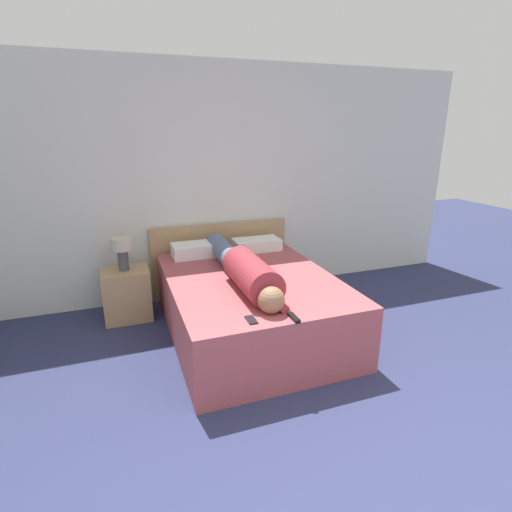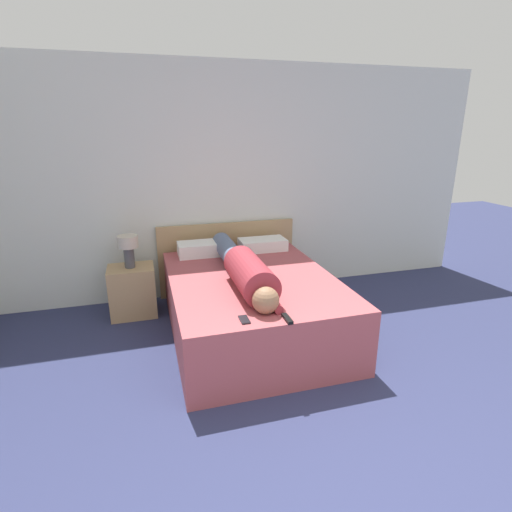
{
  "view_description": "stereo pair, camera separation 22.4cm",
  "coord_description": "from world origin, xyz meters",
  "px_view_note": "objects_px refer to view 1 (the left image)",
  "views": [
    {
      "loc": [
        -1.14,
        -0.61,
        1.91
      ],
      "look_at": [
        -0.01,
        2.54,
        0.83
      ],
      "focal_mm": 28.0,
      "sensor_mm": 36.0,
      "label": 1
    },
    {
      "loc": [
        -0.93,
        -0.68,
        1.91
      ],
      "look_at": [
        -0.01,
        2.54,
        0.83
      ],
      "focal_mm": 28.0,
      "sensor_mm": 36.0,
      "label": 2
    }
  ],
  "objects_px": {
    "cell_phone": "(251,320)",
    "pillow_second": "(257,244)",
    "bed": "(251,305)",
    "nightstand": "(127,294)",
    "table_lamp": "(122,249)",
    "person_lying": "(244,269)",
    "tv_remote": "(294,318)",
    "pillow_near_headboard": "(198,250)"
  },
  "relations": [
    {
      "from": "cell_phone",
      "to": "pillow_second",
      "type": "bearing_deg",
      "value": 68.76
    },
    {
      "from": "bed",
      "to": "nightstand",
      "type": "distance_m",
      "value": 1.32
    },
    {
      "from": "nightstand",
      "to": "bed",
      "type": "bearing_deg",
      "value": -33.58
    },
    {
      "from": "table_lamp",
      "to": "cell_phone",
      "type": "bearing_deg",
      "value": -62.62
    },
    {
      "from": "bed",
      "to": "table_lamp",
      "type": "distance_m",
      "value": 1.4
    },
    {
      "from": "person_lying",
      "to": "tv_remote",
      "type": "xyz_separation_m",
      "value": [
        0.12,
        -0.82,
        -0.12
      ]
    },
    {
      "from": "bed",
      "to": "cell_phone",
      "type": "xyz_separation_m",
      "value": [
        -0.29,
        -0.84,
        0.3
      ]
    },
    {
      "from": "pillow_near_headboard",
      "to": "cell_phone",
      "type": "distance_m",
      "value": 1.64
    },
    {
      "from": "pillow_near_headboard",
      "to": "tv_remote",
      "type": "bearing_deg",
      "value": -78.92
    },
    {
      "from": "table_lamp",
      "to": "bed",
      "type": "bearing_deg",
      "value": -33.58
    },
    {
      "from": "pillow_second",
      "to": "tv_remote",
      "type": "relative_size",
      "value": 3.47
    },
    {
      "from": "person_lying",
      "to": "pillow_second",
      "type": "xyz_separation_m",
      "value": [
        0.45,
        0.9,
        -0.07
      ]
    },
    {
      "from": "table_lamp",
      "to": "nightstand",
      "type": "bearing_deg",
      "value": 90.0
    },
    {
      "from": "bed",
      "to": "person_lying",
      "type": "distance_m",
      "value": 0.45
    },
    {
      "from": "pillow_near_headboard",
      "to": "pillow_second",
      "type": "xyz_separation_m",
      "value": [
        0.67,
        0.0,
        -0.01
      ]
    },
    {
      "from": "person_lying",
      "to": "pillow_near_headboard",
      "type": "relative_size",
      "value": 3.27
    },
    {
      "from": "pillow_near_headboard",
      "to": "person_lying",
      "type": "bearing_deg",
      "value": -76.2
    },
    {
      "from": "nightstand",
      "to": "tv_remote",
      "type": "distance_m",
      "value": 2.02
    },
    {
      "from": "cell_phone",
      "to": "tv_remote",
      "type": "bearing_deg",
      "value": -15.41
    },
    {
      "from": "pillow_near_headboard",
      "to": "pillow_second",
      "type": "distance_m",
      "value": 0.67
    },
    {
      "from": "pillow_second",
      "to": "cell_phone",
      "type": "distance_m",
      "value": 1.76
    },
    {
      "from": "cell_phone",
      "to": "nightstand",
      "type": "bearing_deg",
      "value": 117.38
    },
    {
      "from": "person_lying",
      "to": "pillow_second",
      "type": "bearing_deg",
      "value": 63.45
    },
    {
      "from": "person_lying",
      "to": "pillow_near_headboard",
      "type": "bearing_deg",
      "value": 103.8
    },
    {
      "from": "pillow_second",
      "to": "tv_remote",
      "type": "xyz_separation_m",
      "value": [
        -0.34,
        -1.72,
        -0.05
      ]
    },
    {
      "from": "person_lying",
      "to": "tv_remote",
      "type": "relative_size",
      "value": 11.95
    },
    {
      "from": "table_lamp",
      "to": "cell_phone",
      "type": "height_order",
      "value": "table_lamp"
    },
    {
      "from": "person_lying",
      "to": "cell_phone",
      "type": "bearing_deg",
      "value": -104.15
    },
    {
      "from": "table_lamp",
      "to": "cell_phone",
      "type": "distance_m",
      "value": 1.78
    },
    {
      "from": "table_lamp",
      "to": "pillow_second",
      "type": "relative_size",
      "value": 0.65
    },
    {
      "from": "pillow_second",
      "to": "cell_phone",
      "type": "xyz_separation_m",
      "value": [
        -0.64,
        -1.64,
        -0.06
      ]
    },
    {
      "from": "bed",
      "to": "tv_remote",
      "type": "relative_size",
      "value": 13.21
    },
    {
      "from": "bed",
      "to": "cell_phone",
      "type": "relative_size",
      "value": 15.24
    },
    {
      "from": "table_lamp",
      "to": "pillow_second",
      "type": "bearing_deg",
      "value": 2.73
    },
    {
      "from": "table_lamp",
      "to": "pillow_near_headboard",
      "type": "relative_size",
      "value": 0.61
    },
    {
      "from": "person_lying",
      "to": "cell_phone",
      "type": "relative_size",
      "value": 13.79
    },
    {
      "from": "bed",
      "to": "pillow_second",
      "type": "distance_m",
      "value": 0.94
    },
    {
      "from": "nightstand",
      "to": "pillow_near_headboard",
      "type": "distance_m",
      "value": 0.87
    },
    {
      "from": "bed",
      "to": "pillow_second",
      "type": "relative_size",
      "value": 3.8
    },
    {
      "from": "bed",
      "to": "pillow_near_headboard",
      "type": "xyz_separation_m",
      "value": [
        -0.32,
        0.8,
        0.36
      ]
    },
    {
      "from": "nightstand",
      "to": "table_lamp",
      "type": "height_order",
      "value": "table_lamp"
    },
    {
      "from": "bed",
      "to": "pillow_second",
      "type": "xyz_separation_m",
      "value": [
        0.35,
        0.8,
        0.35
      ]
    }
  ]
}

